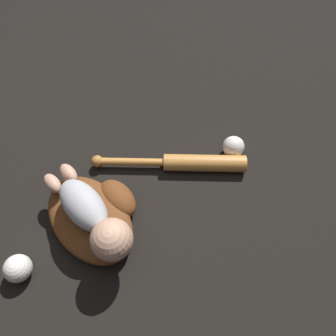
{
  "coord_description": "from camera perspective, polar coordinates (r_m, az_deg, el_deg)",
  "views": [
    {
      "loc": [
        0.41,
        -0.08,
        0.9
      ],
      "look_at": [
        -0.03,
        0.21,
        0.07
      ],
      "focal_mm": 35.0,
      "sensor_mm": 36.0,
      "label": 1
    }
  ],
  "objects": [
    {
      "name": "baseball_spare",
      "position": [
        0.98,
        -24.69,
        -15.6
      ],
      "size": [
        0.07,
        0.07,
        0.07
      ],
      "color": "white",
      "rests_on": "ground"
    },
    {
      "name": "ground_plane",
      "position": [
        1.0,
        -9.26,
        -9.24
      ],
      "size": [
        6.0,
        6.0,
        0.0
      ],
      "primitive_type": "plane",
      "color": "black"
    },
    {
      "name": "baseball_glove",
      "position": [
        0.97,
        -12.67,
        -7.93
      ],
      "size": [
        0.33,
        0.27,
        0.08
      ],
      "color": "brown",
      "rests_on": "ground"
    },
    {
      "name": "baseball_bat",
      "position": [
        1.05,
        3.49,
        0.89
      ],
      "size": [
        0.31,
        0.43,
        0.05
      ],
      "color": "#C6843D",
      "rests_on": "ground"
    },
    {
      "name": "baby_figure",
      "position": [
        0.87,
        -12.96,
        -8.26
      ],
      "size": [
        0.35,
        0.14,
        0.11
      ],
      "color": "#B2B2B7",
      "rests_on": "baseball_glove"
    },
    {
      "name": "baseball",
      "position": [
        1.1,
        11.21,
        3.76
      ],
      "size": [
        0.07,
        0.07,
        0.07
      ],
      "color": "white",
      "rests_on": "ground"
    }
  ]
}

